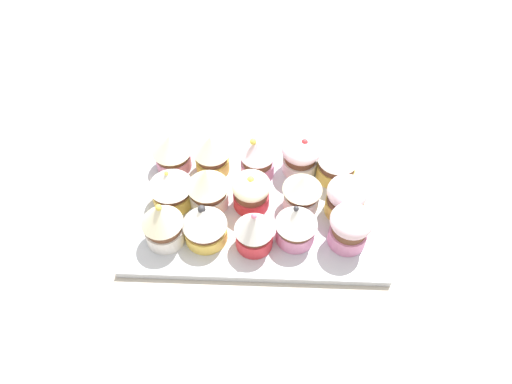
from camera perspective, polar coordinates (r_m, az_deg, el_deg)
name	(u,v)px	position (r cm, az deg, el deg)	size (l,w,h in cm)	color
ground_plane	(256,214)	(77.00, 0.00, -2.56)	(180.00, 180.00, 3.00)	#B2A899
baking_tray	(256,206)	(75.27, 0.00, -1.65)	(38.00, 25.08, 1.20)	silver
cupcake_0	(338,161)	(76.30, 9.45, 3.61)	(6.22, 6.22, 7.24)	#EFC651
cupcake_1	(301,155)	(76.87, 5.20, 4.27)	(6.11, 6.11, 6.55)	white
cupcake_2	(257,158)	(75.65, 0.08, 3.93)	(5.29, 5.29, 7.58)	pink
cupcake_3	(212,153)	(76.40, -5.18, 4.53)	(5.74, 5.74, 7.39)	#EFC651
cupcake_4	(172,151)	(77.79, -9.76, 4.72)	(6.18, 6.18, 6.90)	pink
cupcake_5	(346,197)	(72.61, 10.42, -0.60)	(5.89, 5.89, 6.59)	#EFC651
cupcake_6	(302,191)	(71.89, 5.39, 0.08)	(5.83, 5.83, 7.06)	white
cupcake_7	(251,192)	(72.20, -0.57, 0.00)	(5.75, 5.75, 6.44)	#D1333D
cupcake_8	(207,189)	(71.82, -5.66, 0.37)	(6.18, 6.18, 7.77)	white
cupcake_9	(171,185)	(73.53, -9.82, 0.84)	(6.51, 6.51, 7.12)	#EFC651
cupcake_10	(350,227)	(69.37, 10.84, -4.05)	(5.98, 5.98, 6.75)	pink
cupcake_11	(296,224)	(68.48, 4.71, -3.67)	(5.94, 5.94, 7.52)	pink
cupcake_12	(257,229)	(67.52, 0.16, -4.31)	(5.55, 5.55, 7.97)	#D1333D
cupcake_13	(205,224)	(69.02, -5.98, -3.76)	(6.30, 6.30, 6.99)	#EFC651
cupcake_14	(162,223)	(69.15, -10.83, -3.54)	(5.86, 5.86, 8.24)	white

